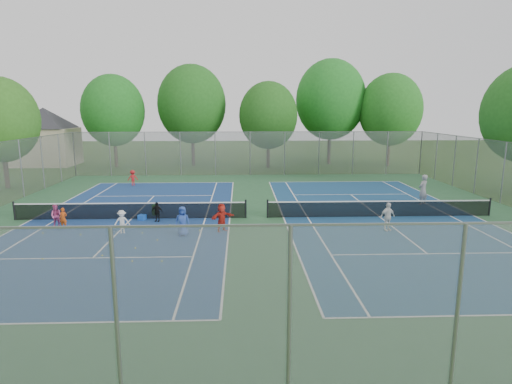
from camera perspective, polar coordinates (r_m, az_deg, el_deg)
ground at (r=24.16m, az=0.09°, el=-3.48°), size 120.00×120.00×0.00m
court_pad at (r=24.16m, az=0.09°, el=-3.47°), size 32.00×32.00×0.01m
court_left at (r=24.90m, az=-16.26°, el=-3.45°), size 10.97×23.77×0.01m
court_right at (r=25.39m, az=16.10°, el=-3.17°), size 10.97×23.77×0.01m
net_left at (r=24.79m, az=-16.31°, el=-2.47°), size 12.87×0.10×0.91m
net_right at (r=25.29m, az=16.15°, el=-2.20°), size 12.87×0.10×0.91m
fence_north at (r=39.59m, az=-0.80°, el=5.14°), size 32.00×0.10×4.00m
fence_south at (r=8.45m, az=4.44°, el=-17.59°), size 32.00×0.10×4.00m
house at (r=51.89m, az=-26.36°, el=7.86°), size 11.03×11.03×7.30m
tree_nw at (r=47.23m, az=-18.52°, el=10.26°), size 6.40×6.40×9.58m
tree_nl at (r=46.66m, az=-8.56°, el=11.50°), size 7.20×7.20×10.69m
tree_nc at (r=44.47m, az=1.66°, el=10.16°), size 6.00×6.00×8.85m
tree_nr at (r=48.40m, az=9.91°, el=12.03°), size 7.60×7.60×11.42m
tree_ne at (r=48.08m, az=17.50°, el=10.42°), size 6.60×6.60×9.77m
tree_side_w at (r=37.98m, az=-30.93°, el=8.26°), size 5.60×5.60×8.47m
ball_crate at (r=24.46m, az=-14.94°, el=-3.30°), size 0.45×0.45×0.31m
ball_hopper at (r=25.40m, az=-13.34°, el=-2.36°), size 0.40×0.40×0.61m
student_a at (r=24.06m, az=-24.31°, el=-3.21°), size 0.42×0.29×1.09m
student_b at (r=24.48m, az=-25.08°, el=-2.90°), size 0.59×0.47×1.20m
student_c at (r=22.09m, az=-17.44°, el=-3.81°), size 0.85×0.62×1.17m
student_d at (r=23.87m, az=-13.08°, el=-2.60°), size 0.68×0.39×1.09m
student_e at (r=20.91m, az=-9.77°, el=-3.87°), size 0.72×0.48×1.46m
student_f at (r=21.45m, az=-4.59°, el=-3.42°), size 1.31×1.13×1.43m
child_far_baseline at (r=35.60m, az=-16.10°, el=1.81°), size 0.90×0.67×1.25m
instructor at (r=29.24m, az=21.38°, el=0.27°), size 0.86×0.78×1.96m
teen_court_b at (r=22.46m, az=17.14°, el=-3.17°), size 0.93×0.63×1.46m
tennis_ball_0 at (r=19.64m, az=-26.58°, el=-8.01°), size 0.07×0.07×0.07m
tennis_ball_1 at (r=18.03m, az=-16.18°, el=-8.91°), size 0.07×0.07×0.07m
tennis_ball_2 at (r=20.54m, az=-13.00°, el=-6.30°), size 0.07×0.07×0.07m
tennis_ball_3 at (r=18.30m, az=-18.74°, el=-8.77°), size 0.07×0.07×0.07m
tennis_ball_4 at (r=21.85m, az=-14.92°, el=-5.34°), size 0.07×0.07×0.07m
tennis_ball_5 at (r=19.08m, az=-19.80°, el=-8.03°), size 0.07×0.07×0.07m
tennis_ball_6 at (r=19.61m, az=-15.79°, el=-7.26°), size 0.07×0.07×0.07m
tennis_ball_7 at (r=23.52m, az=-26.54°, el=-4.99°), size 0.07×0.07×0.07m
tennis_ball_8 at (r=22.54m, az=-22.34°, el=-5.30°), size 0.07×0.07×0.07m
tennis_ball_9 at (r=22.97m, az=-11.41°, el=-4.38°), size 0.07×0.07×0.07m
tennis_ball_10 at (r=21.74m, az=-7.53°, el=-5.14°), size 0.07×0.07×0.07m
tennis_ball_11 at (r=17.74m, az=-12.44°, el=-9.06°), size 0.07×0.07×0.07m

